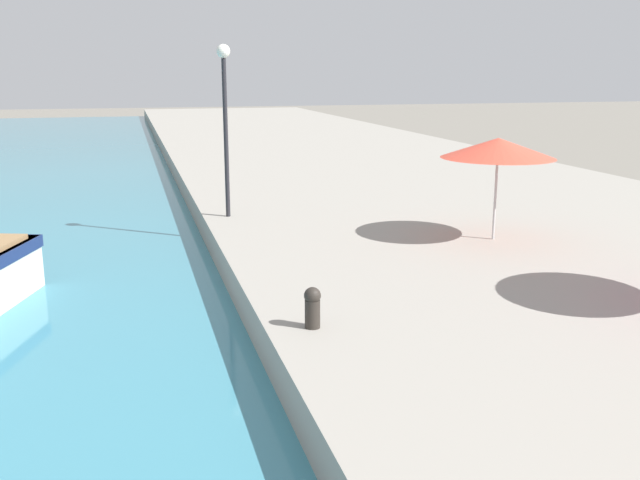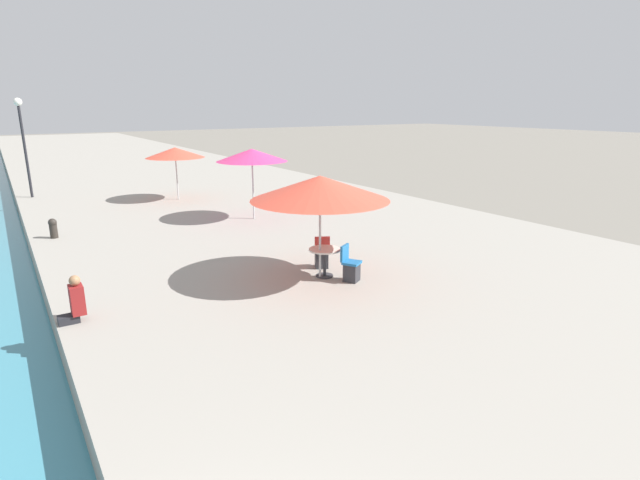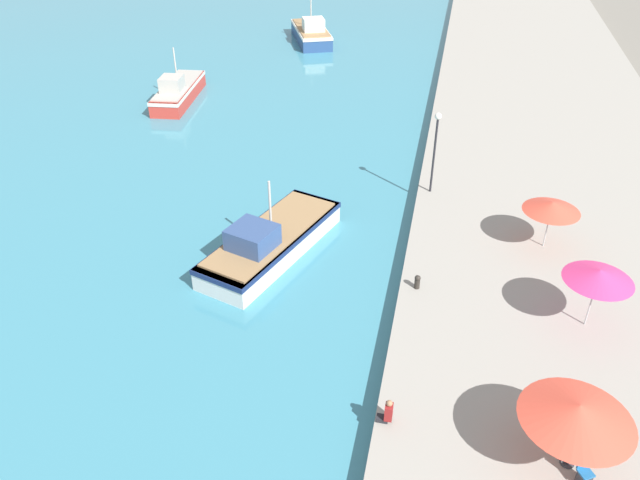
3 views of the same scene
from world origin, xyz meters
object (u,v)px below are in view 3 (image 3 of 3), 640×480
(fishing_boat_far, at_px, (311,33))
(lamppost, at_px, (436,139))
(mooring_bollard, at_px, (417,281))
(cafe_umbrella_white, at_px, (599,275))
(person_at_quay, at_px, (387,412))
(fishing_boat_near, at_px, (270,241))
(cafe_umbrella_pink, at_px, (578,412))
(fishing_boat_mid, at_px, (178,91))
(cafe_chair_right, at_px, (584,476))
(cafe_chair_left, at_px, (577,442))
(cafe_table, at_px, (570,452))
(cafe_umbrella_striped, at_px, (552,207))

(fishing_boat_far, bearing_deg, lamppost, -88.33)
(mooring_bollard, height_order, lamppost, lamppost)
(cafe_umbrella_white, relative_size, person_at_quay, 2.74)
(fishing_boat_near, bearing_deg, mooring_bollard, 1.84)
(cafe_umbrella_pink, distance_m, lamppost, 17.90)
(fishing_boat_mid, xyz_separation_m, cafe_umbrella_pink, (25.27, -28.87, 2.19))
(cafe_chair_right, xyz_separation_m, lamppost, (-5.81, 17.68, 2.77))
(cafe_chair_right, bearing_deg, lamppost, -102.42)
(cafe_chair_left, bearing_deg, person_at_quay, -151.28)
(cafe_chair_right, distance_m, mooring_bollard, 10.42)
(lamppost, bearing_deg, cafe_chair_right, -71.79)
(cafe_chair_left, height_order, cafe_chair_right, same)
(person_at_quay, bearing_deg, cafe_chair_left, 1.77)
(cafe_umbrella_white, bearing_deg, cafe_chair_left, -99.58)
(cafe_chair_right, relative_size, lamppost, 0.20)
(cafe_chair_right, bearing_deg, cafe_table, -90.00)
(fishing_boat_far, relative_size, lamppost, 1.85)
(fishing_boat_near, bearing_deg, cafe_chair_left, -18.32)
(fishing_boat_mid, relative_size, cafe_umbrella_white, 2.96)
(cafe_umbrella_striped, relative_size, cafe_table, 3.29)
(cafe_chair_left, height_order, mooring_bollard, cafe_chair_left)
(cafe_umbrella_pink, xyz_separation_m, cafe_chair_right, (0.53, -0.59, -1.98))
(cafe_umbrella_pink, bearing_deg, lamppost, 107.20)
(cafe_umbrella_pink, relative_size, lamppost, 0.75)
(cafe_umbrella_striped, bearing_deg, cafe_umbrella_pink, -91.76)
(fishing_boat_mid, height_order, cafe_table, fishing_boat_mid)
(fishing_boat_near, xyz_separation_m, mooring_bollard, (7.24, -2.09, 0.25))
(fishing_boat_mid, distance_m, cafe_chair_right, 39.17)
(fishing_boat_far, distance_m, cafe_table, 50.90)
(fishing_boat_mid, xyz_separation_m, cafe_chair_right, (25.80, -29.47, 0.21))
(fishing_boat_mid, distance_m, mooring_bollard, 28.87)
(cafe_umbrella_white, xyz_separation_m, cafe_chair_right, (-1.05, -7.73, -2.11))
(cafe_chair_left, xyz_separation_m, cafe_chair_right, (0.04, -1.27, 0.00))
(cafe_umbrella_striped, bearing_deg, fishing_boat_mid, 147.85)
(cafe_table, height_order, lamppost, lamppost)
(fishing_boat_mid, xyz_separation_m, cafe_table, (25.43, -28.85, 0.42))
(person_at_quay, bearing_deg, lamppost, 89.04)
(cafe_umbrella_pink, xyz_separation_m, cafe_chair_left, (0.49, 0.67, -1.98))
(fishing_boat_far, height_order, cafe_umbrella_white, fishing_boat_far)
(fishing_boat_mid, height_order, mooring_bollard, fishing_boat_mid)
(fishing_boat_mid, bearing_deg, fishing_boat_near, -62.38)
(cafe_umbrella_white, height_order, lamppost, lamppost)
(fishing_boat_near, bearing_deg, person_at_quay, -36.59)
(cafe_chair_left, bearing_deg, cafe_umbrella_pink, -98.90)
(cafe_chair_right, bearing_deg, cafe_umbrella_white, -128.36)
(fishing_boat_mid, height_order, lamppost, lamppost)
(cafe_umbrella_white, bearing_deg, cafe_chair_right, -97.74)
(mooring_bollard, relative_size, lamppost, 0.14)
(cafe_umbrella_striped, bearing_deg, fishing_boat_far, 119.46)
(fishing_boat_mid, bearing_deg, cafe_chair_left, -54.36)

